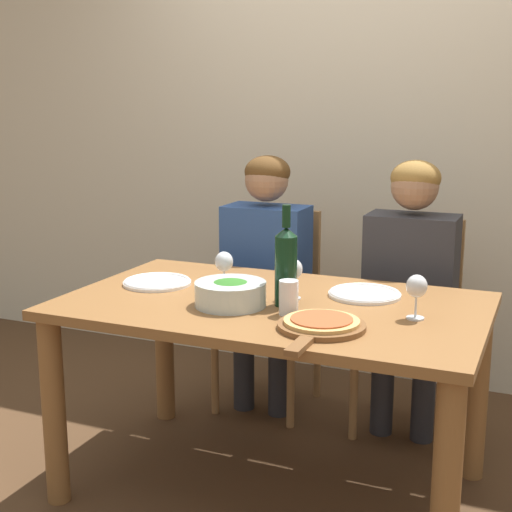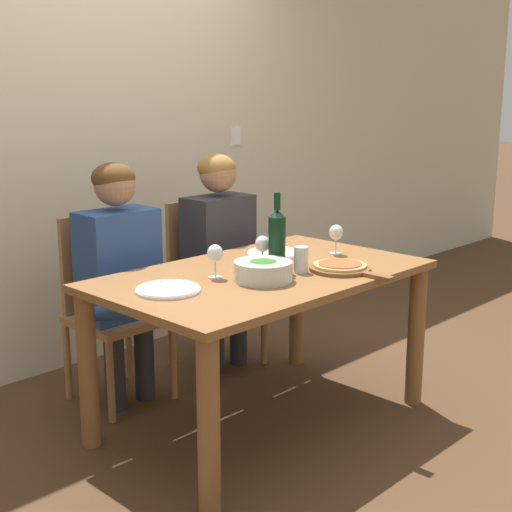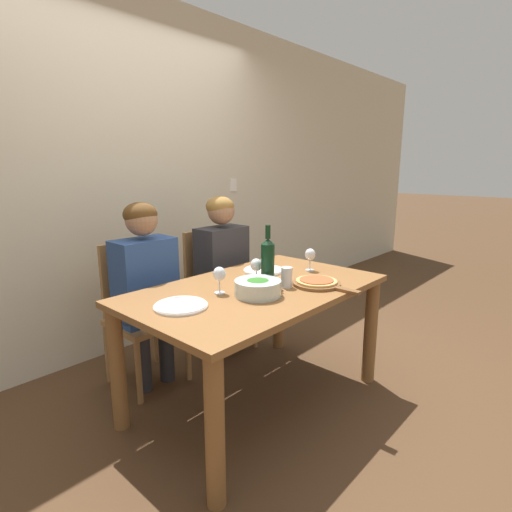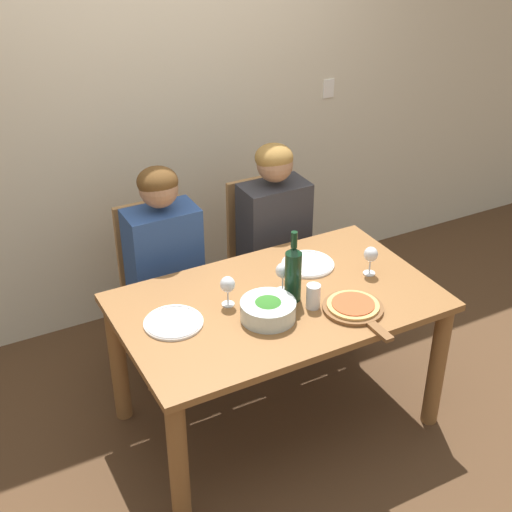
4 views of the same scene
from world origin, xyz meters
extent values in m
plane|color=#4C331E|center=(0.00, 0.00, 0.00)|extent=(40.00, 40.00, 0.00)
cube|color=beige|center=(0.00, 1.33, 1.35)|extent=(10.00, 0.05, 2.70)
cube|color=brown|center=(0.00, 0.00, 0.72)|extent=(1.51, 0.91, 0.04)
cylinder|color=brown|center=(-0.69, -0.39, 0.35)|extent=(0.08, 0.08, 0.71)
cylinder|color=brown|center=(0.69, -0.39, 0.35)|extent=(0.08, 0.08, 0.71)
cylinder|color=brown|center=(-0.69, 0.39, 0.35)|extent=(0.08, 0.08, 0.71)
cylinder|color=brown|center=(0.69, 0.39, 0.35)|extent=(0.08, 0.08, 0.71)
cube|color=#9E7042|center=(-0.31, 0.71, 0.42)|extent=(0.42, 0.42, 0.04)
cube|color=#9E7042|center=(-0.31, 0.90, 0.69)|extent=(0.38, 0.03, 0.50)
cylinder|color=#9E7042|center=(-0.50, 0.52, 0.20)|extent=(0.04, 0.04, 0.41)
cylinder|color=#9E7042|center=(-0.12, 0.52, 0.20)|extent=(0.04, 0.04, 0.41)
cylinder|color=#9E7042|center=(-0.50, 0.90, 0.20)|extent=(0.04, 0.04, 0.41)
cylinder|color=#9E7042|center=(-0.12, 0.90, 0.20)|extent=(0.04, 0.04, 0.41)
cube|color=#9E7042|center=(0.36, 0.71, 0.42)|extent=(0.42, 0.42, 0.04)
cube|color=#9E7042|center=(0.36, 0.90, 0.69)|extent=(0.38, 0.03, 0.50)
cylinder|color=#9E7042|center=(0.17, 0.52, 0.20)|extent=(0.04, 0.04, 0.41)
cylinder|color=#9E7042|center=(0.55, 0.52, 0.20)|extent=(0.04, 0.04, 0.41)
cylinder|color=#9E7042|center=(0.17, 0.90, 0.20)|extent=(0.04, 0.04, 0.41)
cylinder|color=#9E7042|center=(0.55, 0.90, 0.20)|extent=(0.04, 0.04, 0.41)
cylinder|color=#28282D|center=(-0.40, 0.63, 0.22)|extent=(0.10, 0.10, 0.44)
cylinder|color=#28282D|center=(-0.22, 0.63, 0.22)|extent=(0.10, 0.10, 0.44)
cube|color=navy|center=(-0.31, 0.69, 0.71)|extent=(0.38, 0.22, 0.54)
cylinder|color=navy|center=(-0.51, 0.44, 0.56)|extent=(0.07, 0.31, 0.14)
cylinder|color=navy|center=(-0.11, 0.44, 0.56)|extent=(0.07, 0.31, 0.14)
sphere|color=#9E7051|center=(-0.31, 0.69, 1.10)|extent=(0.20, 0.20, 0.20)
ellipsoid|color=#563819|center=(-0.31, 0.70, 1.14)|extent=(0.21, 0.21, 0.15)
cylinder|color=#28282D|center=(0.27, 0.63, 0.22)|extent=(0.10, 0.10, 0.44)
cylinder|color=#28282D|center=(0.45, 0.63, 0.22)|extent=(0.10, 0.10, 0.44)
cube|color=#2D2D33|center=(0.36, 0.69, 0.71)|extent=(0.38, 0.22, 0.54)
cylinder|color=#2D2D33|center=(0.16, 0.44, 0.56)|extent=(0.07, 0.31, 0.14)
cylinder|color=#2D2D33|center=(0.56, 0.44, 0.56)|extent=(0.07, 0.31, 0.14)
sphere|color=#9E7051|center=(0.36, 0.69, 1.10)|extent=(0.20, 0.20, 0.20)
ellipsoid|color=olive|center=(0.36, 0.70, 1.14)|extent=(0.21, 0.21, 0.15)
cylinder|color=black|center=(0.06, -0.03, 0.87)|extent=(0.08, 0.08, 0.25)
cone|color=black|center=(0.06, -0.03, 1.01)|extent=(0.08, 0.08, 0.03)
cylinder|color=black|center=(0.06, -0.03, 1.06)|extent=(0.03, 0.03, 0.08)
cylinder|color=silver|center=(-0.12, -0.11, 0.78)|extent=(0.25, 0.25, 0.09)
ellipsoid|color=#2D6B23|center=(-0.12, -0.11, 0.79)|extent=(0.21, 0.21, 0.10)
cylinder|color=white|center=(-0.51, 0.05, 0.75)|extent=(0.27, 0.27, 0.01)
torus|color=white|center=(-0.51, 0.05, 0.75)|extent=(0.26, 0.26, 0.02)
cylinder|color=white|center=(0.29, 0.20, 0.75)|extent=(0.27, 0.27, 0.01)
torus|color=white|center=(0.29, 0.20, 0.75)|extent=(0.26, 0.26, 0.02)
cylinder|color=brown|center=(0.26, -0.24, 0.75)|extent=(0.28, 0.28, 0.02)
cube|color=brown|center=(0.26, -0.45, 0.75)|extent=(0.04, 0.14, 0.02)
cylinder|color=tan|center=(0.26, -0.24, 0.77)|extent=(0.24, 0.24, 0.01)
cylinder|color=#AD4C28|center=(0.26, -0.24, 0.77)|extent=(0.20, 0.20, 0.01)
cylinder|color=silver|center=(-0.23, 0.07, 0.74)|extent=(0.06, 0.06, 0.01)
cylinder|color=silver|center=(-0.23, 0.07, 0.79)|extent=(0.01, 0.01, 0.07)
ellipsoid|color=silver|center=(-0.23, 0.07, 0.85)|extent=(0.07, 0.07, 0.08)
ellipsoid|color=maroon|center=(-0.23, 0.07, 0.84)|extent=(0.06, 0.06, 0.03)
cylinder|color=silver|center=(0.52, -0.01, 0.74)|extent=(0.06, 0.06, 0.01)
cylinder|color=silver|center=(0.52, -0.01, 0.79)|extent=(0.01, 0.01, 0.07)
ellipsoid|color=silver|center=(0.52, -0.01, 0.85)|extent=(0.07, 0.07, 0.08)
ellipsoid|color=maroon|center=(0.52, -0.01, 0.84)|extent=(0.06, 0.06, 0.03)
cylinder|color=silver|center=(0.06, 0.06, 0.74)|extent=(0.06, 0.06, 0.01)
cylinder|color=silver|center=(0.06, 0.06, 0.79)|extent=(0.01, 0.01, 0.07)
ellipsoid|color=silver|center=(0.06, 0.06, 0.85)|extent=(0.07, 0.07, 0.08)
ellipsoid|color=maroon|center=(0.06, 0.06, 0.84)|extent=(0.06, 0.06, 0.03)
cylinder|color=silver|center=(0.11, -0.13, 0.80)|extent=(0.07, 0.07, 0.12)
camera|label=1|loc=(0.92, -2.31, 1.44)|focal=50.00mm
camera|label=2|loc=(-2.27, -2.16, 1.53)|focal=50.00mm
camera|label=3|loc=(-1.65, -1.49, 1.43)|focal=28.00mm
camera|label=4|loc=(-1.41, -2.43, 2.61)|focal=50.00mm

